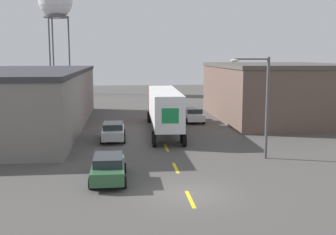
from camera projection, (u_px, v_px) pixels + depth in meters
The scene contains 10 objects.
ground_plane at pixel (188, 194), 21.81m from camera, with size 160.00×160.00×0.00m, color #4C4947.
road_centerline at pixel (176, 168), 26.83m from camera, with size 0.20×14.45×0.01m.
warehouse_left at pixel (18, 99), 41.23m from camera, with size 12.74×29.04×5.74m.
warehouse_right at pixel (278, 91), 47.17m from camera, with size 13.68×18.69×6.20m.
semi_truck at pixel (164, 106), 39.19m from camera, with size 2.99×15.25×4.02m.
parked_car_left_near at pixel (108, 167), 23.97m from camera, with size 2.04×4.66×1.51m.
parked_car_left_far at pixel (113, 131), 35.45m from camera, with size 2.04×4.66×1.51m.
parked_car_right_far at pixel (193, 115), 45.30m from camera, with size 2.04×4.66×1.51m.
water_tower at pixel (56, 2), 76.10m from camera, with size 6.11×6.11×19.85m.
street_lamp at pixel (262, 99), 28.69m from camera, with size 2.71×0.32×7.02m.
Camera 1 is at (-3.22, -20.77, 7.13)m, focal length 45.00 mm.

